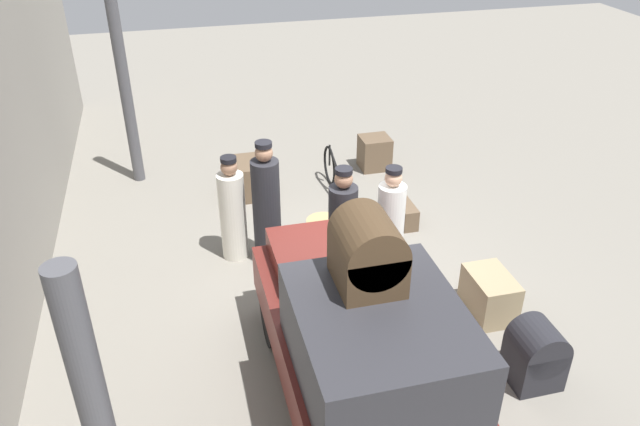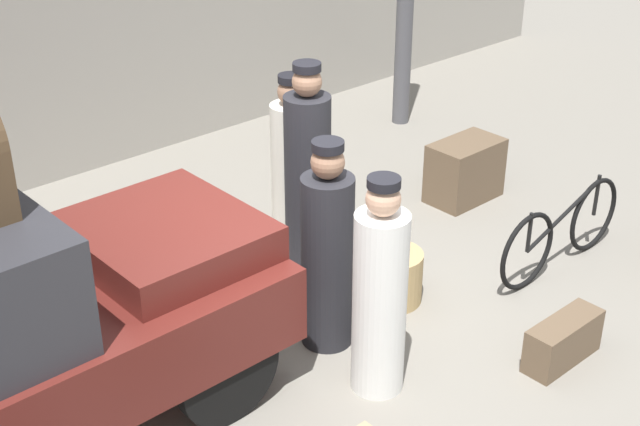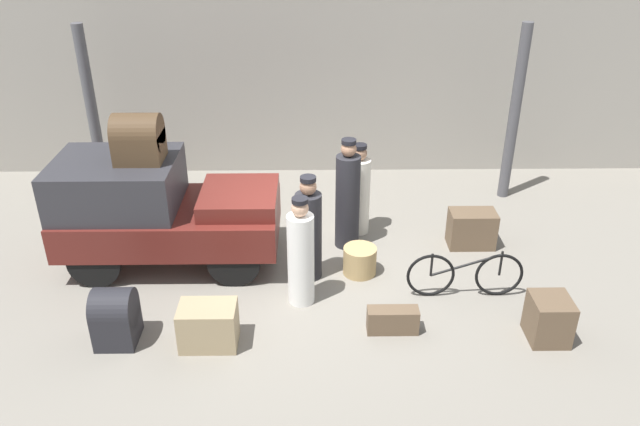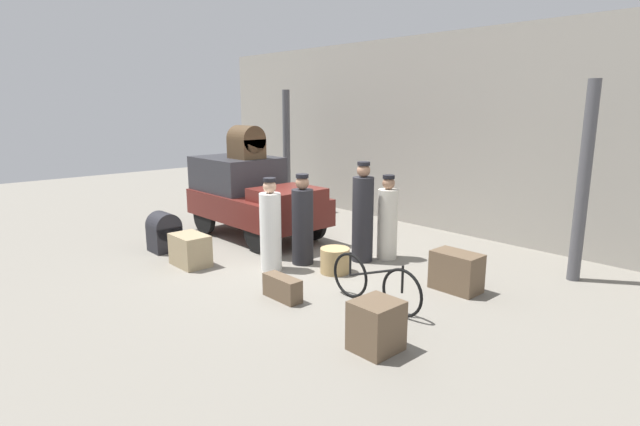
{
  "view_description": "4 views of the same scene",
  "coord_description": "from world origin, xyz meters",
  "px_view_note": "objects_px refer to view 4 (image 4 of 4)",
  "views": [
    {
      "loc": [
        -6.96,
        2.02,
        5.28
      ],
      "look_at": [
        0.2,
        0.2,
        0.95
      ],
      "focal_mm": 35.0,
      "sensor_mm": 36.0,
      "label": 1
    },
    {
      "loc": [
        -3.85,
        -4.3,
        4.11
      ],
      "look_at": [
        0.2,
        0.2,
        0.95
      ],
      "focal_mm": 50.0,
      "sensor_mm": 36.0,
      "label": 2
    },
    {
      "loc": [
        0.08,
        -8.21,
        5.35
      ],
      "look_at": [
        0.2,
        0.2,
        0.95
      ],
      "focal_mm": 35.0,
      "sensor_mm": 36.0,
      "label": 3
    },
    {
      "loc": [
        6.84,
        -5.88,
        2.9
      ],
      "look_at": [
        0.2,
        0.2,
        0.95
      ],
      "focal_mm": 28.0,
      "sensor_mm": 36.0,
      "label": 4
    }
  ],
  "objects_px": {
    "conductor_in_dark_uniform": "(271,228)",
    "trunk_wicker_pale": "(456,271)",
    "truck": "(251,194)",
    "porter_carrying_trunk": "(363,216)",
    "wicker_basket": "(335,260)",
    "suitcase_black_upright": "(376,326)",
    "bicycle": "(375,283)",
    "trunk_on_truck_roof": "(246,143)",
    "porter_lifting_near_truck": "(387,221)",
    "trunk_umber_medium": "(164,232)",
    "trunk_large_brown": "(282,288)",
    "porter_with_bicycle": "(303,223)",
    "suitcase_tan_flat": "(190,250)"
  },
  "relations": [
    {
      "from": "porter_carrying_trunk",
      "to": "trunk_umber_medium",
      "type": "xyz_separation_m",
      "value": [
        -3.16,
        -2.47,
        -0.47
      ]
    },
    {
      "from": "porter_lifting_near_truck",
      "to": "trunk_large_brown",
      "type": "relative_size",
      "value": 2.34
    },
    {
      "from": "suitcase_tan_flat",
      "to": "porter_lifting_near_truck",
      "type": "bearing_deg",
      "value": 54.41
    },
    {
      "from": "truck",
      "to": "wicker_basket",
      "type": "bearing_deg",
      "value": -7.85
    },
    {
      "from": "truck",
      "to": "wicker_basket",
      "type": "xyz_separation_m",
      "value": [
        3.15,
        -0.43,
        -0.73
      ]
    },
    {
      "from": "conductor_in_dark_uniform",
      "to": "suitcase_tan_flat",
      "type": "bearing_deg",
      "value": -141.51
    },
    {
      "from": "conductor_in_dark_uniform",
      "to": "truck",
      "type": "bearing_deg",
      "value": 152.76
    },
    {
      "from": "trunk_umber_medium",
      "to": "suitcase_tan_flat",
      "type": "xyz_separation_m",
      "value": [
        1.22,
        -0.08,
        -0.1
      ]
    },
    {
      "from": "porter_lifting_near_truck",
      "to": "suitcase_tan_flat",
      "type": "height_order",
      "value": "porter_lifting_near_truck"
    },
    {
      "from": "truck",
      "to": "porter_with_bicycle",
      "type": "bearing_deg",
      "value": -12.06
    },
    {
      "from": "trunk_umber_medium",
      "to": "suitcase_black_upright",
      "type": "distance_m",
      "value": 5.7
    },
    {
      "from": "porter_lifting_near_truck",
      "to": "conductor_in_dark_uniform",
      "type": "bearing_deg",
      "value": -114.94
    },
    {
      "from": "bicycle",
      "to": "trunk_on_truck_roof",
      "type": "xyz_separation_m",
      "value": [
        -4.77,
        1.06,
        1.72
      ]
    },
    {
      "from": "truck",
      "to": "porter_carrying_trunk",
      "type": "bearing_deg",
      "value": 8.37
    },
    {
      "from": "porter_carrying_trunk",
      "to": "trunk_wicker_pale",
      "type": "distance_m",
      "value": 2.15
    },
    {
      "from": "suitcase_black_upright",
      "to": "trunk_on_truck_roof",
      "type": "distance_m",
      "value": 6.28
    },
    {
      "from": "porter_lifting_near_truck",
      "to": "trunk_umber_medium",
      "type": "xyz_separation_m",
      "value": [
        -3.37,
        -2.94,
        -0.34
      ]
    },
    {
      "from": "porter_lifting_near_truck",
      "to": "trunk_wicker_pale",
      "type": "relative_size",
      "value": 2.13
    },
    {
      "from": "conductor_in_dark_uniform",
      "to": "trunk_wicker_pale",
      "type": "bearing_deg",
      "value": 28.8
    },
    {
      "from": "porter_carrying_trunk",
      "to": "trunk_on_truck_roof",
      "type": "height_order",
      "value": "trunk_on_truck_roof"
    },
    {
      "from": "trunk_wicker_pale",
      "to": "suitcase_black_upright",
      "type": "bearing_deg",
      "value": -79.39
    },
    {
      "from": "truck",
      "to": "suitcase_black_upright",
      "type": "height_order",
      "value": "truck"
    },
    {
      "from": "trunk_on_truck_roof",
      "to": "porter_with_bicycle",
      "type": "bearing_deg",
      "value": -11.42
    },
    {
      "from": "porter_lifting_near_truck",
      "to": "trunk_wicker_pale",
      "type": "height_order",
      "value": "porter_lifting_near_truck"
    },
    {
      "from": "trunk_wicker_pale",
      "to": "suitcase_black_upright",
      "type": "height_order",
      "value": "trunk_wicker_pale"
    },
    {
      "from": "truck",
      "to": "porter_carrying_trunk",
      "type": "xyz_separation_m",
      "value": [
        2.99,
        0.44,
        -0.08
      ]
    },
    {
      "from": "trunk_on_truck_roof",
      "to": "trunk_umber_medium",
      "type": "bearing_deg",
      "value": -90.84
    },
    {
      "from": "wicker_basket",
      "to": "suitcase_black_upright",
      "type": "height_order",
      "value": "suitcase_black_upright"
    },
    {
      "from": "conductor_in_dark_uniform",
      "to": "trunk_wicker_pale",
      "type": "relative_size",
      "value": 2.19
    },
    {
      "from": "porter_carrying_trunk",
      "to": "porter_with_bicycle",
      "type": "distance_m",
      "value": 1.14
    },
    {
      "from": "bicycle",
      "to": "trunk_umber_medium",
      "type": "height_order",
      "value": "trunk_umber_medium"
    },
    {
      "from": "bicycle",
      "to": "trunk_umber_medium",
      "type": "xyz_separation_m",
      "value": [
        -4.8,
        -0.97,
        0.03
      ]
    },
    {
      "from": "porter_with_bicycle",
      "to": "trunk_wicker_pale",
      "type": "height_order",
      "value": "porter_with_bicycle"
    },
    {
      "from": "bicycle",
      "to": "porter_with_bicycle",
      "type": "height_order",
      "value": "porter_with_bicycle"
    },
    {
      "from": "truck",
      "to": "trunk_wicker_pale",
      "type": "height_order",
      "value": "truck"
    },
    {
      "from": "suitcase_tan_flat",
      "to": "suitcase_black_upright",
      "type": "bearing_deg",
      "value": 0.73
    },
    {
      "from": "porter_carrying_trunk",
      "to": "trunk_large_brown",
      "type": "distance_m",
      "value": 2.48
    },
    {
      "from": "truck",
      "to": "trunk_large_brown",
      "type": "xyz_separation_m",
      "value": [
        3.49,
        -1.88,
        -0.77
      ]
    },
    {
      "from": "truck",
      "to": "trunk_wicker_pale",
      "type": "distance_m",
      "value": 5.13
    },
    {
      "from": "conductor_in_dark_uniform",
      "to": "suitcase_tan_flat",
      "type": "height_order",
      "value": "conductor_in_dark_uniform"
    },
    {
      "from": "bicycle",
      "to": "trunk_wicker_pale",
      "type": "xyz_separation_m",
      "value": [
        0.44,
        1.46,
        -0.05
      ]
    },
    {
      "from": "truck",
      "to": "trunk_on_truck_roof",
      "type": "bearing_deg",
      "value": 180.0
    },
    {
      "from": "suitcase_black_upright",
      "to": "truck",
      "type": "bearing_deg",
      "value": 159.61
    },
    {
      "from": "truck",
      "to": "trunk_umber_medium",
      "type": "xyz_separation_m",
      "value": [
        -0.17,
        -2.03,
        -0.55
      ]
    },
    {
      "from": "trunk_umber_medium",
      "to": "trunk_wicker_pale",
      "type": "bearing_deg",
      "value": 24.85
    },
    {
      "from": "wicker_basket",
      "to": "suitcase_black_upright",
      "type": "distance_m",
      "value": 2.88
    },
    {
      "from": "trunk_wicker_pale",
      "to": "trunk_on_truck_roof",
      "type": "xyz_separation_m",
      "value": [
        -5.21,
        -0.39,
        1.77
      ]
    },
    {
      "from": "porter_lifting_near_truck",
      "to": "trunk_large_brown",
      "type": "distance_m",
      "value": 2.86
    },
    {
      "from": "suitcase_tan_flat",
      "to": "trunk_wicker_pale",
      "type": "bearing_deg",
      "value": 31.92
    },
    {
      "from": "porter_lifting_near_truck",
      "to": "trunk_umber_medium",
      "type": "distance_m",
      "value": 4.49
    }
  ]
}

